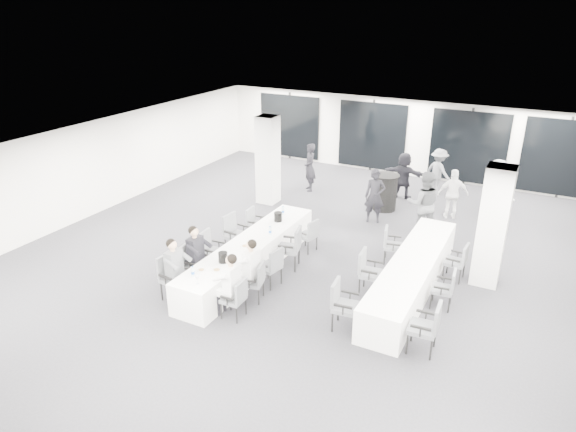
# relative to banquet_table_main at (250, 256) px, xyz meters

# --- Properties ---
(room) EXTENTS (14.04, 16.04, 2.84)m
(room) POSITION_rel_banquet_table_main_xyz_m (1.79, 2.13, 1.01)
(room) COLOR #26262B
(room) RESTS_ON ground
(column_left) EXTENTS (0.60, 0.60, 2.80)m
(column_left) POSITION_rel_banquet_table_main_xyz_m (-1.89, 4.21, 1.02)
(column_left) COLOR silver
(column_left) RESTS_ON floor
(column_right) EXTENTS (0.60, 0.60, 2.80)m
(column_right) POSITION_rel_banquet_table_main_xyz_m (5.11, 2.01, 1.02)
(column_right) COLOR silver
(column_right) RESTS_ON floor
(banquet_table_main) EXTENTS (0.90, 5.00, 0.75)m
(banquet_table_main) POSITION_rel_banquet_table_main_xyz_m (0.00, 0.00, 0.00)
(banquet_table_main) COLOR white
(banquet_table_main) RESTS_ON floor
(banquet_table_side) EXTENTS (0.90, 5.00, 0.75)m
(banquet_table_side) POSITION_rel_banquet_table_main_xyz_m (3.69, 0.88, 0.00)
(banquet_table_side) COLOR white
(banquet_table_side) RESTS_ON floor
(cocktail_table) EXTENTS (0.81, 0.81, 1.13)m
(cocktail_table) POSITION_rel_banquet_table_main_xyz_m (1.65, 5.30, 0.20)
(cocktail_table) COLOR black
(cocktail_table) RESTS_ON floor
(chair_main_left_near) EXTENTS (0.55, 0.60, 1.01)m
(chair_main_left_near) POSITION_rel_banquet_table_main_xyz_m (-0.84, -1.87, 0.20)
(chair_main_left_near) COLOR #505357
(chair_main_left_near) RESTS_ON floor
(chair_main_left_second) EXTENTS (0.55, 0.59, 0.98)m
(chair_main_left_second) POSITION_rel_banquet_table_main_xyz_m (-0.84, -1.14, 0.18)
(chair_main_left_second) COLOR #505357
(chair_main_left_second) RESTS_ON floor
(chair_main_left_mid) EXTENTS (0.54, 0.59, 1.00)m
(chair_main_left_mid) POSITION_rel_banquet_table_main_xyz_m (-0.84, -0.45, 0.20)
(chair_main_left_mid) COLOR #505357
(chair_main_left_mid) RESTS_ON floor
(chair_main_left_fourth) EXTENTS (0.57, 0.62, 1.04)m
(chair_main_left_fourth) POSITION_rel_banquet_table_main_xyz_m (-0.84, 0.61, 0.22)
(chair_main_left_fourth) COLOR #505357
(chair_main_left_fourth) RESTS_ON floor
(chair_main_left_far) EXTENTS (0.47, 0.51, 0.87)m
(chair_main_left_far) POSITION_rel_banquet_table_main_xyz_m (-0.83, 1.58, 0.12)
(chair_main_left_far) COLOR #505357
(chair_main_left_far) RESTS_ON floor
(chair_main_right_near) EXTENTS (0.45, 0.50, 0.87)m
(chair_main_right_near) POSITION_rel_banquet_table_main_xyz_m (0.83, -1.88, 0.12)
(chair_main_right_near) COLOR #505357
(chair_main_right_near) RESTS_ON floor
(chair_main_right_second) EXTENTS (0.54, 0.57, 0.89)m
(chair_main_right_second) POSITION_rel_banquet_table_main_xyz_m (0.83, -1.10, 0.13)
(chair_main_right_second) COLOR #505357
(chair_main_right_second) RESTS_ON floor
(chair_main_right_mid) EXTENTS (0.55, 0.58, 0.94)m
(chair_main_right_mid) POSITION_rel_banquet_table_main_xyz_m (0.83, -0.41, 0.16)
(chair_main_right_mid) COLOR #505357
(chair_main_right_mid) RESTS_ON floor
(chair_main_right_fourth) EXTENTS (0.64, 0.67, 1.04)m
(chair_main_right_fourth) POSITION_rel_banquet_table_main_xyz_m (0.84, 0.57, 0.22)
(chair_main_right_fourth) COLOR #505357
(chair_main_right_fourth) RESTS_ON floor
(chair_main_right_far) EXTENTS (0.52, 0.55, 0.88)m
(chair_main_right_far) POSITION_rel_banquet_table_main_xyz_m (0.83, 1.57, 0.13)
(chair_main_right_far) COLOR #505357
(chair_main_right_far) RESTS_ON floor
(chair_side_left_near) EXTENTS (0.57, 0.62, 1.02)m
(chair_side_left_near) POSITION_rel_banquet_table_main_xyz_m (2.85, -1.20, 0.21)
(chair_side_left_near) COLOR #505357
(chair_side_left_near) RESTS_ON floor
(chair_side_left_mid) EXTENTS (0.55, 0.60, 1.00)m
(chair_side_left_mid) POSITION_rel_banquet_table_main_xyz_m (2.85, 0.31, 0.20)
(chair_side_left_mid) COLOR #505357
(chair_side_left_mid) RESTS_ON floor
(chair_side_left_far) EXTENTS (0.55, 0.58, 0.92)m
(chair_side_left_far) POSITION_rel_banquet_table_main_xyz_m (2.86, 1.96, 0.15)
(chair_side_left_far) COLOR #505357
(chair_side_left_far) RESTS_ON floor
(chair_side_right_near) EXTENTS (0.54, 0.60, 1.02)m
(chair_side_right_near) POSITION_rel_banquet_table_main_xyz_m (4.53, -1.20, 0.21)
(chair_side_right_near) COLOR #505357
(chair_side_right_near) RESTS_ON floor
(chair_side_right_mid) EXTENTS (0.48, 0.52, 0.88)m
(chair_side_right_mid) POSITION_rel_banquet_table_main_xyz_m (4.52, 0.49, 0.13)
(chair_side_right_mid) COLOR #505357
(chair_side_right_mid) RESTS_ON floor
(chair_side_right_far) EXTENTS (0.49, 0.54, 0.91)m
(chair_side_right_far) POSITION_rel_banquet_table_main_xyz_m (4.52, 1.82, 0.14)
(chair_side_right_far) COLOR #505357
(chair_side_right_far) RESTS_ON floor
(seated_guest_a) EXTENTS (0.50, 0.38, 1.44)m
(seated_guest_a) POSITION_rel_banquet_table_main_xyz_m (-0.67, -1.88, 0.44)
(seated_guest_a) COLOR #525559
(seated_guest_a) RESTS_ON floor
(seated_guest_b) EXTENTS (0.50, 0.38, 1.44)m
(seated_guest_b) POSITION_rel_banquet_table_main_xyz_m (-0.67, -1.13, 0.44)
(seated_guest_b) COLOR black
(seated_guest_b) RESTS_ON floor
(seated_guest_c) EXTENTS (0.50, 0.38, 1.44)m
(seated_guest_c) POSITION_rel_banquet_table_main_xyz_m (0.67, -1.88, 0.44)
(seated_guest_c) COLOR white
(seated_guest_c) RESTS_ON floor
(seated_guest_d) EXTENTS (0.50, 0.38, 1.44)m
(seated_guest_d) POSITION_rel_banquet_table_main_xyz_m (0.67, -1.12, 0.44)
(seated_guest_d) COLOR white
(seated_guest_d) RESTS_ON floor
(standing_guest_a) EXTENTS (0.80, 0.72, 1.82)m
(standing_guest_a) POSITION_rel_banquet_table_main_xyz_m (1.67, 4.22, 0.53)
(standing_guest_a) COLOR black
(standing_guest_a) RESTS_ON floor
(standing_guest_b) EXTENTS (1.15, 0.92, 2.08)m
(standing_guest_b) POSITION_rel_banquet_table_main_xyz_m (3.14, 3.96, 0.67)
(standing_guest_b) COLOR #525559
(standing_guest_b) RESTS_ON floor
(standing_guest_c) EXTENTS (1.26, 1.05, 1.74)m
(standing_guest_c) POSITION_rel_banquet_table_main_xyz_m (2.76, 7.57, 0.49)
(standing_guest_c) COLOR #525559
(standing_guest_c) RESTS_ON floor
(standing_guest_d) EXTENTS (1.14, 0.88, 1.71)m
(standing_guest_d) POSITION_rel_banquet_table_main_xyz_m (3.63, 5.58, 0.48)
(standing_guest_d) COLOR white
(standing_guest_d) RESTS_ON floor
(standing_guest_e) EXTENTS (0.64, 0.95, 1.86)m
(standing_guest_e) POSITION_rel_banquet_table_main_xyz_m (4.67, 6.80, 0.55)
(standing_guest_e) COLOR #525559
(standing_guest_e) RESTS_ON floor
(standing_guest_f) EXTENTS (1.61, 0.64, 1.74)m
(standing_guest_f) POSITION_rel_banquet_table_main_xyz_m (1.85, 6.60, 0.50)
(standing_guest_f) COLOR black
(standing_guest_f) RESTS_ON floor
(standing_guest_g) EXTENTS (0.85, 0.87, 1.86)m
(standing_guest_g) POSITION_rel_banquet_table_main_xyz_m (-1.18, 5.82, 0.55)
(standing_guest_g) COLOR black
(standing_guest_g) RESTS_ON floor
(standing_guest_h) EXTENTS (1.14, 1.19, 2.13)m
(standing_guest_h) POSITION_rel_banquet_table_main_xyz_m (4.95, 5.39, 0.69)
(standing_guest_h) COLOR white
(standing_guest_h) RESTS_ON floor
(ice_bucket_near) EXTENTS (0.20, 0.20, 0.23)m
(ice_bucket_near) POSITION_rel_banquet_table_main_xyz_m (0.03, -1.15, 0.49)
(ice_bucket_near) COLOR black
(ice_bucket_near) RESTS_ON banquet_table_main
(ice_bucket_far) EXTENTS (0.21, 0.21, 0.24)m
(ice_bucket_far) POSITION_rel_banquet_table_main_xyz_m (0.00, 1.40, 0.50)
(ice_bucket_far) COLOR black
(ice_bucket_far) RESTS_ON banquet_table_main
(water_bottle_a) EXTENTS (0.07, 0.07, 0.22)m
(water_bottle_a) POSITION_rel_banquet_table_main_xyz_m (-0.16, -1.97, 0.49)
(water_bottle_a) COLOR silver
(water_bottle_a) RESTS_ON banquet_table_main
(water_bottle_b) EXTENTS (0.07, 0.07, 0.22)m
(water_bottle_b) POSITION_rel_banquet_table_main_xyz_m (0.24, 0.56, 0.48)
(water_bottle_b) COLOR silver
(water_bottle_b) RESTS_ON banquet_table_main
(water_bottle_c) EXTENTS (0.07, 0.07, 0.22)m
(water_bottle_c) POSITION_rel_banquet_table_main_xyz_m (-0.10, 1.86, 0.49)
(water_bottle_c) COLOR silver
(water_bottle_c) RESTS_ON banquet_table_main
(plate_a) EXTENTS (0.19, 0.19, 0.03)m
(plate_a) POSITION_rel_banquet_table_main_xyz_m (-0.17, -1.68, 0.39)
(plate_a) COLOR white
(plate_a) RESTS_ON banquet_table_main
(plate_b) EXTENTS (0.22, 0.22, 0.03)m
(plate_b) POSITION_rel_banquet_table_main_xyz_m (0.12, -1.53, 0.39)
(plate_b) COLOR white
(plate_b) RESTS_ON banquet_table_main
(plate_c) EXTENTS (0.21, 0.21, 0.03)m
(plate_c) POSITION_rel_banquet_table_main_xyz_m (0.03, -0.27, 0.39)
(plate_c) COLOR white
(plate_c) RESTS_ON banquet_table_main
(wine_glass) EXTENTS (0.08, 0.08, 0.20)m
(wine_glass) POSITION_rel_banquet_table_main_xyz_m (0.11, -2.17, 0.53)
(wine_glass) COLOR silver
(wine_glass) RESTS_ON banquet_table_main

